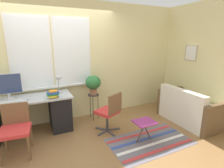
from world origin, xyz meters
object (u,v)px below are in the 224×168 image
object	(u,v)px
keyboard	(10,102)
folding_stool	(144,123)
plant_stand	(94,97)
potted_plant	(93,83)
book_stack	(53,94)
desk_chair_wooden	(15,128)
desk_lamp	(58,80)
couch_loveseat	(189,110)
monitor	(7,86)
mouse	(28,99)
office_chair_swivel	(110,111)

from	to	relation	value
keyboard	folding_stool	bearing A→B (deg)	-26.69
plant_stand	potted_plant	size ratio (longest dim) A/B	1.38
book_stack	desk_chair_wooden	world-z (taller)	book_stack
keyboard	desk_lamp	xyz separation A→B (m)	(0.89, 0.20, 0.27)
couch_loveseat	plant_stand	distance (m)	2.21
monitor	mouse	xyz separation A→B (m)	(0.33, -0.23, -0.24)
mouse	book_stack	world-z (taller)	book_stack
mouse	office_chair_swivel	size ratio (longest dim) A/B	0.08
potted_plant	couch_loveseat	bearing A→B (deg)	-29.46
monitor	couch_loveseat	xyz separation A→B (m)	(3.59, -1.10, -0.72)
mouse	potted_plant	xyz separation A→B (m)	(1.36, 0.21, 0.11)
monitor	couch_loveseat	bearing A→B (deg)	-17.00
desk_lamp	plant_stand	xyz separation A→B (m)	(0.76, 0.01, -0.50)
mouse	desk_lamp	bearing A→B (deg)	18.00
keyboard	couch_loveseat	size ratio (longest dim) A/B	0.29
office_chair_swivel	folding_stool	size ratio (longest dim) A/B	2.09
desk_lamp	couch_loveseat	distance (m)	2.97
book_stack	folding_stool	distance (m)	1.81
desk_lamp	potted_plant	bearing A→B (deg)	0.94
plant_stand	book_stack	bearing A→B (deg)	-162.46
keyboard	potted_plant	distance (m)	1.67
monitor	desk_chair_wooden	size ratio (longest dim) A/B	0.59
monitor	keyboard	world-z (taller)	monitor
monitor	desk_chair_wooden	xyz separation A→B (m)	(0.09, -0.70, -0.54)
keyboard	mouse	size ratio (longest dim) A/B	5.67
desk_lamp	couch_loveseat	size ratio (longest dim) A/B	0.28
desk_lamp	plant_stand	distance (m)	0.91
plant_stand	office_chair_swivel	bearing A→B (deg)	-83.92
keyboard	office_chair_swivel	distance (m)	1.83
couch_loveseat	plant_stand	size ratio (longest dim) A/B	2.23
keyboard	plant_stand	distance (m)	1.68
potted_plant	plant_stand	bearing A→B (deg)	-153.43
book_stack	plant_stand	bearing A→B (deg)	17.54
plant_stand	monitor	bearing A→B (deg)	179.33
desk_lamp	desk_chair_wooden	xyz separation A→B (m)	(-0.83, -0.67, -0.57)
plant_stand	desk_lamp	bearing A→B (deg)	-179.06
desk_chair_wooden	folding_stool	xyz separation A→B (m)	(2.10, -0.61, -0.11)
potted_plant	mouse	bearing A→B (deg)	-171.36
book_stack	office_chair_swivel	bearing A→B (deg)	-23.17
monitor	couch_loveseat	world-z (taller)	monitor
office_chair_swivel	couch_loveseat	xyz separation A→B (m)	(1.83, -0.36, -0.17)
monitor	keyboard	bearing A→B (deg)	-82.56
book_stack	folding_stool	xyz separation A→B (m)	(1.43, -1.01, -0.47)
keyboard	plant_stand	size ratio (longest dim) A/B	0.65
keyboard	book_stack	xyz separation A→B (m)	(0.73, -0.08, 0.07)
desk_chair_wooden	couch_loveseat	xyz separation A→B (m)	(3.50, -0.39, -0.18)
couch_loveseat	folding_stool	size ratio (longest dim) A/B	3.38
monitor	book_stack	xyz separation A→B (m)	(0.76, -0.31, -0.18)
folding_stool	mouse	bearing A→B (deg)	149.68
book_stack	couch_loveseat	xyz separation A→B (m)	(2.83, -0.79, -0.54)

